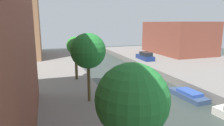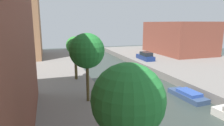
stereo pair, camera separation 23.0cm
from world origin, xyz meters
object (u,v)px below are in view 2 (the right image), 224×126
(apartment_tower_far, at_px, (11,10))
(street_tree_2, at_px, (75,46))
(street_tree_1, at_px, (87,51))
(moored_boat_right_2, at_px, (188,95))
(low_block_right, at_px, (178,38))
(street_tree_0, at_px, (128,100))
(moored_boat_left_2, at_px, (124,106))
(parked_car, at_px, (145,56))

(apartment_tower_far, relative_size, street_tree_2, 3.52)
(street_tree_1, height_order, street_tree_2, street_tree_1)
(street_tree_2, xyz_separation_m, moored_boat_right_2, (10.47, -7.33, -4.66))
(low_block_right, relative_size, street_tree_0, 2.88)
(low_block_right, xyz_separation_m, moored_boat_right_2, (-14.32, -21.43, -4.13))
(low_block_right, distance_m, street_tree_1, 32.69)
(street_tree_0, bearing_deg, moored_boat_left_2, 69.40)
(low_block_right, height_order, street_tree_1, low_block_right)
(apartment_tower_far, height_order, moored_boat_left_2, apartment_tower_far)
(street_tree_2, distance_m, parked_car, 17.05)
(low_block_right, height_order, parked_car, low_block_right)
(street_tree_1, height_order, moored_boat_left_2, street_tree_1)
(apartment_tower_far, xyz_separation_m, low_block_right, (34.00, -4.65, -5.63))
(apartment_tower_far, height_order, street_tree_2, apartment_tower_far)
(street_tree_2, height_order, parked_car, street_tree_2)
(moored_boat_left_2, bearing_deg, street_tree_0, -110.60)
(street_tree_2, height_order, moored_boat_right_2, street_tree_2)
(moored_boat_left_2, relative_size, moored_boat_right_2, 0.94)
(street_tree_0, bearing_deg, moored_boat_right_2, 39.85)
(moored_boat_right_2, bearing_deg, parked_car, 77.52)
(apartment_tower_far, xyz_separation_m, parked_car, (23.29, -9.76, -8.49))
(street_tree_0, distance_m, parked_car, 28.89)
(street_tree_1, xyz_separation_m, moored_boat_left_2, (3.07, -0.72, -4.97))
(street_tree_0, relative_size, moored_boat_right_2, 1.14)
(street_tree_0, distance_m, moored_boat_left_2, 9.62)
(street_tree_1, bearing_deg, street_tree_2, 90.00)
(moored_boat_left_2, bearing_deg, street_tree_2, 111.19)
(street_tree_2, distance_m, moored_boat_left_2, 9.64)
(apartment_tower_far, bearing_deg, parked_car, -22.74)
(low_block_right, height_order, street_tree_0, low_block_right)
(street_tree_0, height_order, parked_car, street_tree_0)
(apartment_tower_far, bearing_deg, moored_boat_left_2, -65.27)
(low_block_right, distance_m, moored_boat_left_2, 31.19)
(street_tree_1, bearing_deg, low_block_right, 40.66)
(moored_boat_right_2, bearing_deg, street_tree_2, 145.01)
(apartment_tower_far, relative_size, moored_boat_left_2, 4.30)
(street_tree_1, bearing_deg, moored_boat_left_2, -13.27)
(apartment_tower_far, height_order, street_tree_0, apartment_tower_far)
(apartment_tower_far, bearing_deg, street_tree_0, -75.18)
(moored_boat_left_2, xyz_separation_m, moored_boat_right_2, (7.40, 0.58, -0.08))
(low_block_right, relative_size, moored_boat_right_2, 3.27)
(street_tree_1, distance_m, moored_boat_left_2, 5.89)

